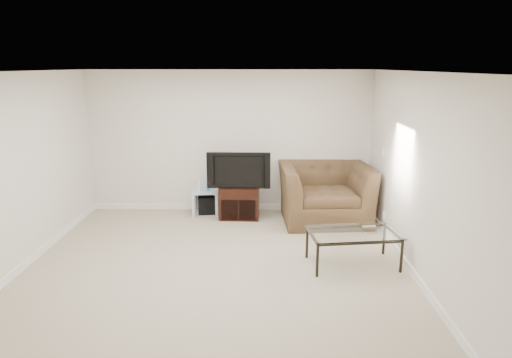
{
  "coord_description": "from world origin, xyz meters",
  "views": [
    {
      "loc": [
        0.62,
        -5.48,
        2.57
      ],
      "look_at": [
        0.5,
        1.2,
        0.9
      ],
      "focal_mm": 32.0,
      "sensor_mm": 36.0,
      "label": 1
    }
  ],
  "objects_px": {
    "recliner": "(325,184)",
    "coffee_table": "(353,248)",
    "television": "(239,169)",
    "side_table": "(205,201)",
    "subwoofer": "(207,204)",
    "tv_stand": "(239,202)"
  },
  "relations": [
    {
      "from": "side_table",
      "to": "subwoofer",
      "type": "xyz_separation_m",
      "value": [
        0.03,
        0.02,
        -0.06
      ]
    },
    {
      "from": "television",
      "to": "side_table",
      "type": "height_order",
      "value": "television"
    },
    {
      "from": "coffee_table",
      "to": "recliner",
      "type": "bearing_deg",
      "value": 94.55
    },
    {
      "from": "recliner",
      "to": "coffee_table",
      "type": "xyz_separation_m",
      "value": [
        0.14,
        -1.79,
        -0.41
      ]
    },
    {
      "from": "side_table",
      "to": "recliner",
      "type": "bearing_deg",
      "value": -9.67
    },
    {
      "from": "subwoofer",
      "to": "recliner",
      "type": "bearing_deg",
      "value": -10.33
    },
    {
      "from": "side_table",
      "to": "recliner",
      "type": "height_order",
      "value": "recliner"
    },
    {
      "from": "recliner",
      "to": "coffee_table",
      "type": "relative_size",
      "value": 1.26
    },
    {
      "from": "television",
      "to": "subwoofer",
      "type": "relative_size",
      "value": 3.22
    },
    {
      "from": "tv_stand",
      "to": "recliner",
      "type": "relative_size",
      "value": 0.46
    },
    {
      "from": "television",
      "to": "side_table",
      "type": "distance_m",
      "value": 0.94
    },
    {
      "from": "television",
      "to": "subwoofer",
      "type": "height_order",
      "value": "television"
    },
    {
      "from": "tv_stand",
      "to": "subwoofer",
      "type": "height_order",
      "value": "tv_stand"
    },
    {
      "from": "side_table",
      "to": "subwoofer",
      "type": "height_order",
      "value": "side_table"
    },
    {
      "from": "tv_stand",
      "to": "coffee_table",
      "type": "relative_size",
      "value": 0.57
    },
    {
      "from": "television",
      "to": "coffee_table",
      "type": "distance_m",
      "value": 2.55
    },
    {
      "from": "subwoofer",
      "to": "coffee_table",
      "type": "bearing_deg",
      "value": -44.71
    },
    {
      "from": "tv_stand",
      "to": "television",
      "type": "xyz_separation_m",
      "value": [
        -0.0,
        -0.03,
        0.59
      ]
    },
    {
      "from": "television",
      "to": "subwoofer",
      "type": "bearing_deg",
      "value": 155.92
    },
    {
      "from": "television",
      "to": "side_table",
      "type": "xyz_separation_m",
      "value": [
        -0.62,
        0.26,
        -0.65
      ]
    },
    {
      "from": "tv_stand",
      "to": "coffee_table",
      "type": "xyz_separation_m",
      "value": [
        1.59,
        -1.92,
        -0.05
      ]
    },
    {
      "from": "tv_stand",
      "to": "subwoofer",
      "type": "bearing_deg",
      "value": 158.72
    }
  ]
}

